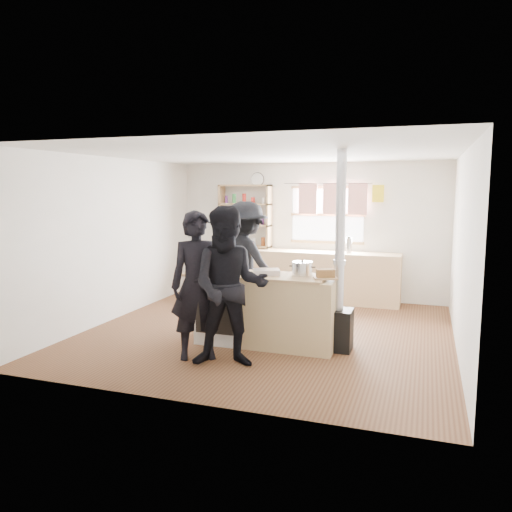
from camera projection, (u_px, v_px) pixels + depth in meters
name	position (u px, v px, depth m)	size (l,w,h in m)	color
ground	(268.00, 332.00, 7.10)	(5.00, 5.00, 0.01)	brown
back_counter	(304.00, 275.00, 9.12)	(3.40, 0.55, 0.90)	tan
shelving_unit	(245.00, 216.00, 9.47)	(1.00, 0.28, 1.20)	tan
thermos	(349.00, 245.00, 8.78)	(0.10, 0.10, 0.27)	silver
cooking_island	(266.00, 310.00, 6.47)	(1.97, 0.64, 0.93)	silver
skillet_greens	(213.00, 272.00, 6.45)	(0.39, 0.39, 0.05)	black
roast_tray	(266.00, 272.00, 6.39)	(0.40, 0.36, 0.07)	silver
stockpot_stove	(234.00, 264.00, 6.76)	(0.21, 0.21, 0.18)	silver
stockpot_counter	(302.00, 269.00, 6.32)	(0.27, 0.27, 0.20)	silver
bread_board	(325.00, 275.00, 6.09)	(0.33, 0.29, 0.12)	tan
flue_heater	(339.00, 300.00, 6.24)	(0.35, 0.35, 2.50)	black
person_near_left	(198.00, 286.00, 5.91)	(0.65, 0.42, 1.77)	black
person_near_right	(230.00, 287.00, 5.64)	(0.89, 0.69, 1.83)	black
person_far	(246.00, 262.00, 7.58)	(1.19, 0.68, 1.84)	black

